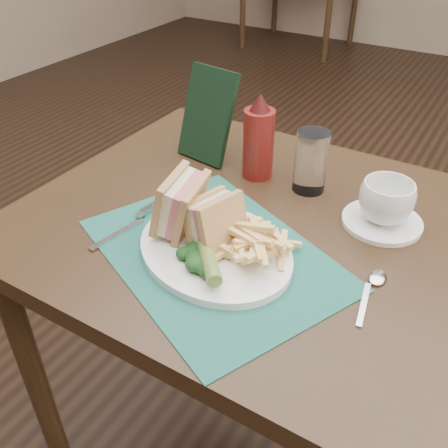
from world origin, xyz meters
name	(u,v)px	position (x,y,z in m)	size (l,w,h in m)	color
floor	(317,325)	(0.00, 0.00, 0.00)	(7.00, 7.00, 0.00)	black
table_main	(252,349)	(0.00, -0.50, 0.38)	(0.90, 0.75, 0.75)	black
table_bg_left	(300,2)	(-1.49, 3.10, 0.38)	(0.90, 0.75, 0.75)	black
placemat	(213,254)	(-0.01, -0.64, 0.75)	(0.45, 0.32, 0.00)	#1B584B
plate	(215,250)	(-0.01, -0.64, 0.76)	(0.30, 0.24, 0.01)	white
sandwich_half_a	(169,201)	(-0.11, -0.63, 0.82)	(0.06, 0.11, 0.10)	tan
sandwich_half_b	(207,215)	(-0.04, -0.62, 0.81)	(0.06, 0.09, 0.08)	tan
kale_garnish	(199,257)	(-0.01, -0.69, 0.78)	(0.11, 0.08, 0.03)	#133415
pickle_spear	(208,258)	(0.01, -0.69, 0.79)	(0.02, 0.02, 0.12)	#5C742C
fries_pile	(254,239)	(0.05, -0.62, 0.80)	(0.18, 0.20, 0.06)	#F7CB7B
fork	(128,224)	(-0.19, -0.65, 0.76)	(0.03, 0.17, 0.01)	silver
spoon	(369,293)	(0.25, -0.60, 0.76)	(0.03, 0.15, 0.01)	silver
saucer	(382,222)	(0.21, -0.39, 0.76)	(0.15, 0.15, 0.01)	white
coffee_cup	(386,202)	(0.21, -0.39, 0.80)	(0.10, 0.10, 0.08)	white
drinking_glass	(311,161)	(0.04, -0.35, 0.81)	(0.07, 0.07, 0.13)	white
ketchup_bottle	(259,136)	(-0.08, -0.35, 0.84)	(0.07, 0.07, 0.19)	#611410
check_presenter	(208,115)	(-0.22, -0.33, 0.85)	(0.13, 0.01, 0.21)	black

